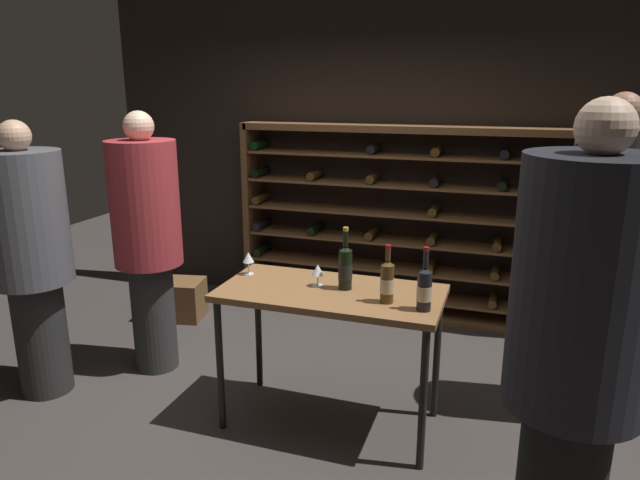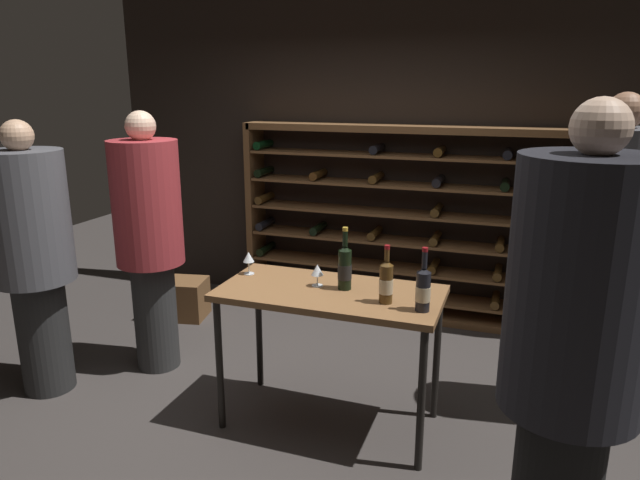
% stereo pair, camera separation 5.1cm
% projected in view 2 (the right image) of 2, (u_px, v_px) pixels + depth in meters
% --- Properties ---
extents(ground_plane, '(10.16, 10.16, 0.00)m').
position_uv_depth(ground_plane, '(290.00, 411.00, 3.76)').
color(ground_plane, '#383330').
extents(back_wall, '(5.19, 0.10, 2.98)m').
position_uv_depth(back_wall, '(374.00, 150.00, 5.26)').
color(back_wall, black).
rests_on(back_wall, ground).
extents(wine_rack, '(3.01, 0.32, 1.73)m').
position_uv_depth(wine_rack, '(405.00, 225.00, 5.12)').
color(wine_rack, brown).
rests_on(wine_rack, ground).
extents(tasting_table, '(1.33, 0.66, 0.89)m').
position_uv_depth(tasting_table, '(330.00, 304.00, 3.44)').
color(tasting_table, brown).
rests_on(tasting_table, ground).
extents(person_guest_khaki, '(0.52, 0.52, 1.86)m').
position_uv_depth(person_guest_khaki, '(32.00, 249.00, 3.79)').
color(person_guest_khaki, '#252525').
rests_on(person_guest_khaki, ground).
extents(person_guest_blue_shirt, '(0.49, 0.48, 2.03)m').
position_uv_depth(person_guest_blue_shirt, '(607.00, 247.00, 3.46)').
color(person_guest_blue_shirt, black).
rests_on(person_guest_blue_shirt, ground).
extents(person_guest_plum_blouse, '(0.52, 0.53, 2.03)m').
position_uv_depth(person_guest_plum_blouse, '(573.00, 349.00, 2.13)').
color(person_guest_plum_blouse, black).
rests_on(person_guest_plum_blouse, ground).
extents(person_bystander_dark_jacket, '(0.48, 0.48, 1.90)m').
position_uv_depth(person_bystander_dark_jacket, '(149.00, 232.00, 4.11)').
color(person_bystander_dark_jacket, '#2C2C2C').
rests_on(person_bystander_dark_jacket, ground).
extents(wine_crate, '(0.54, 0.43, 0.35)m').
position_uv_depth(wine_crate, '(179.00, 298.00, 5.26)').
color(wine_crate, brown).
rests_on(wine_crate, ground).
extents(wine_bottle_black_capsule, '(0.08, 0.08, 0.34)m').
position_uv_depth(wine_bottle_black_capsule, '(386.00, 282.00, 3.19)').
color(wine_bottle_black_capsule, '#4C3314').
rests_on(wine_bottle_black_capsule, tasting_table).
extents(wine_bottle_gold_foil, '(0.08, 0.08, 0.36)m').
position_uv_depth(wine_bottle_gold_foil, '(423.00, 289.00, 3.07)').
color(wine_bottle_gold_foil, black).
rests_on(wine_bottle_gold_foil, tasting_table).
extents(wine_bottle_red_label, '(0.08, 0.08, 0.38)m').
position_uv_depth(wine_bottle_red_label, '(345.00, 267.00, 3.40)').
color(wine_bottle_red_label, black).
rests_on(wine_bottle_red_label, tasting_table).
extents(wine_glass_stemmed_center, '(0.07, 0.07, 0.14)m').
position_uv_depth(wine_glass_stemmed_center, '(317.00, 271.00, 3.46)').
color(wine_glass_stemmed_center, silver).
rests_on(wine_glass_stemmed_center, tasting_table).
extents(wine_glass_stemmed_left, '(0.07, 0.07, 0.15)m').
position_uv_depth(wine_glass_stemmed_left, '(249.00, 258.00, 3.68)').
color(wine_glass_stemmed_left, silver).
rests_on(wine_glass_stemmed_left, tasting_table).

